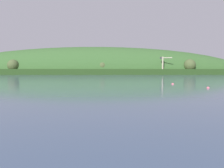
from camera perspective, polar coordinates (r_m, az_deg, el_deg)
name	(u,v)px	position (r m, az deg, el deg)	size (l,w,h in m)	color
far_shoreline_hill	(97,74)	(248.34, -3.93, 2.53)	(431.61, 84.80, 60.11)	#27431B
dockside_crane	(163,66)	(228.12, 12.76, 4.41)	(11.04, 6.63, 17.82)	#4C4C51
mooring_buoy_foreground	(173,84)	(65.64, 15.11, -0.07)	(0.73, 0.73, 0.81)	#E06675
mooring_buoy_far_upstream	(208,88)	(53.43, 23.15, -0.97)	(0.65, 0.65, 0.73)	#E06675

